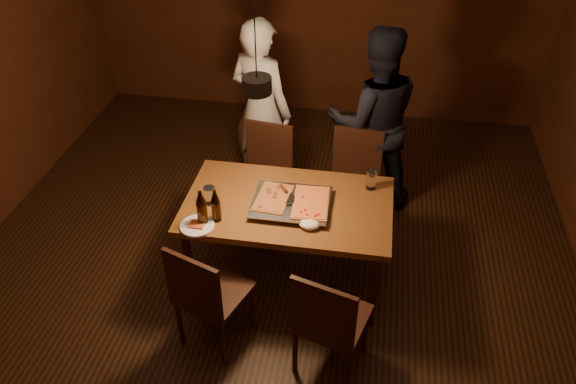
% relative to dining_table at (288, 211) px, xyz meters
% --- Properties ---
extents(room_shell, '(6.00, 6.00, 6.00)m').
position_rel_dining_table_xyz_m(room_shell, '(-0.16, -0.17, 0.72)').
color(room_shell, '#3B2310').
rests_on(room_shell, ground).
extents(dining_table, '(1.50, 0.90, 0.75)m').
position_rel_dining_table_xyz_m(dining_table, '(0.00, 0.00, 0.00)').
color(dining_table, brown).
rests_on(dining_table, floor).
extents(chair_far_left, '(0.47, 0.47, 0.49)m').
position_rel_dining_table_xyz_m(chair_far_left, '(-0.32, 0.76, -0.14)').
color(chair_far_left, '#38190F').
rests_on(chair_far_left, floor).
extents(chair_far_right, '(0.46, 0.46, 0.49)m').
position_rel_dining_table_xyz_m(chair_far_right, '(0.44, 0.79, -0.14)').
color(chair_far_right, '#38190F').
rests_on(chair_far_right, floor).
extents(chair_near_left, '(0.54, 0.54, 0.49)m').
position_rel_dining_table_xyz_m(chair_near_left, '(-0.43, -0.73, -0.14)').
color(chair_near_left, '#38190F').
rests_on(chair_near_left, floor).
extents(chair_near_right, '(0.52, 0.52, 0.49)m').
position_rel_dining_table_xyz_m(chair_near_right, '(0.39, -0.82, -0.14)').
color(chair_near_right, '#38190F').
rests_on(chair_near_right, floor).
extents(pizza_tray, '(0.58, 0.49, 0.05)m').
position_rel_dining_table_xyz_m(pizza_tray, '(0.03, -0.04, 0.10)').
color(pizza_tray, silver).
rests_on(pizza_tray, dining_table).
extents(pizza_meat, '(0.25, 0.37, 0.02)m').
position_rel_dining_table_xyz_m(pizza_meat, '(-0.10, -0.03, 0.13)').
color(pizza_meat, maroon).
rests_on(pizza_meat, pizza_tray).
extents(pizza_cheese, '(0.27, 0.41, 0.02)m').
position_rel_dining_table_xyz_m(pizza_cheese, '(0.17, -0.04, 0.13)').
color(pizza_cheese, gold).
rests_on(pizza_cheese, pizza_tray).
extents(spatula, '(0.20, 0.25, 0.04)m').
position_rel_dining_table_xyz_m(spatula, '(0.02, -0.03, 0.14)').
color(spatula, silver).
rests_on(spatula, pizza_tray).
extents(beer_bottle_a, '(0.07, 0.07, 0.27)m').
position_rel_dining_table_xyz_m(beer_bottle_a, '(-0.54, -0.32, 0.21)').
color(beer_bottle_a, black).
rests_on(beer_bottle_a, dining_table).
extents(beer_bottle_b, '(0.07, 0.07, 0.25)m').
position_rel_dining_table_xyz_m(beer_bottle_b, '(-0.46, -0.27, 0.20)').
color(beer_bottle_b, black).
rests_on(beer_bottle_b, dining_table).
extents(water_glass_left, '(0.08, 0.08, 0.13)m').
position_rel_dining_table_xyz_m(water_glass_left, '(-0.56, -0.09, 0.14)').
color(water_glass_left, silver).
rests_on(water_glass_left, dining_table).
extents(water_glass_right, '(0.08, 0.08, 0.16)m').
position_rel_dining_table_xyz_m(water_glass_right, '(0.58, 0.28, 0.15)').
color(water_glass_right, silver).
rests_on(water_glass_right, dining_table).
extents(plate_slice, '(0.24, 0.24, 0.03)m').
position_rel_dining_table_xyz_m(plate_slice, '(-0.57, -0.36, 0.08)').
color(plate_slice, white).
rests_on(plate_slice, dining_table).
extents(napkin, '(0.15, 0.11, 0.06)m').
position_rel_dining_table_xyz_m(napkin, '(0.19, -0.24, 0.10)').
color(napkin, white).
rests_on(napkin, dining_table).
extents(diner_white, '(0.72, 0.62, 1.67)m').
position_rel_dining_table_xyz_m(diner_white, '(-0.45, 1.20, 0.16)').
color(diner_white, white).
rests_on(diner_white, floor).
extents(diner_dark, '(0.93, 0.80, 1.68)m').
position_rel_dining_table_xyz_m(diner_dark, '(0.56, 1.15, 0.17)').
color(diner_dark, black).
rests_on(diner_dark, floor).
extents(pendant_lamp, '(0.18, 0.18, 1.10)m').
position_rel_dining_table_xyz_m(pendant_lamp, '(-0.16, -0.17, 1.08)').
color(pendant_lamp, black).
rests_on(pendant_lamp, ceiling).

